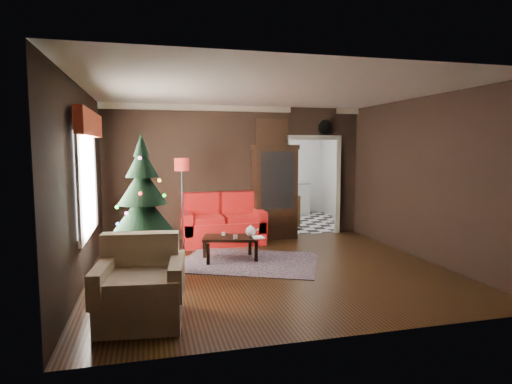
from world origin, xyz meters
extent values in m
plane|color=black|center=(0.00, 0.00, 0.00)|extent=(5.50, 5.50, 0.00)
plane|color=white|center=(0.00, 0.00, 2.80)|extent=(5.50, 5.50, 0.00)
plane|color=black|center=(0.00, 2.50, 1.40)|extent=(5.50, 0.00, 5.50)
plane|color=black|center=(0.00, -2.50, 1.40)|extent=(5.50, 0.00, 5.50)
plane|color=black|center=(-2.75, 0.00, 1.40)|extent=(0.00, 5.50, 5.50)
plane|color=black|center=(2.75, 0.00, 1.40)|extent=(0.00, 5.50, 5.50)
cube|color=white|center=(-2.71, 0.20, 1.45)|extent=(0.05, 1.60, 1.40)
cube|color=#A63B23|center=(-2.63, 0.20, 2.27)|extent=(0.12, 2.10, 0.35)
plane|color=white|center=(1.70, 4.00, 0.00)|extent=(3.00, 3.00, 0.00)
cube|color=white|center=(1.70, 5.45, 1.70)|extent=(0.70, 0.06, 0.70)
cube|color=#583A48|center=(-0.22, 0.50, 0.01)|extent=(2.74, 2.43, 0.01)
cylinder|color=white|center=(-0.59, 0.86, 0.44)|extent=(0.08, 0.08, 0.06)
cylinder|color=silver|center=(-0.44, 0.56, 0.44)|extent=(0.08, 0.08, 0.06)
imported|color=gray|center=(-0.16, 0.51, 0.54)|extent=(0.18, 0.03, 0.25)
cylinder|color=silver|center=(1.95, 2.45, 2.38)|extent=(0.32, 0.32, 0.06)
cube|color=#AC8249|center=(0.75, 2.46, 2.25)|extent=(0.62, 0.05, 0.52)
cube|color=silver|center=(1.70, 5.20, 0.45)|extent=(1.80, 0.60, 0.90)
camera|label=1|loc=(-1.82, -6.32, 1.93)|focal=29.78mm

